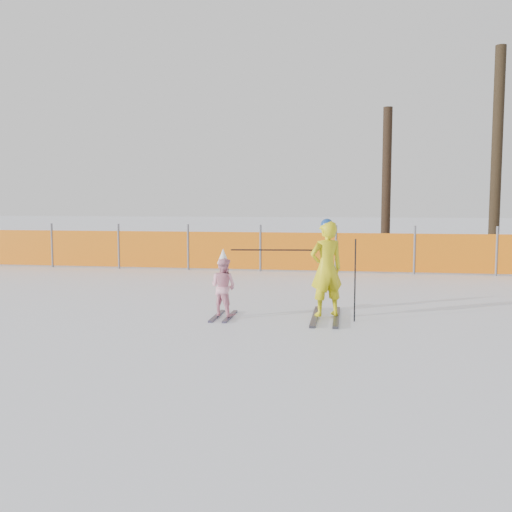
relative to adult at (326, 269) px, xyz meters
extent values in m
plane|color=white|center=(-1.11, -0.66, -0.79)|extent=(120.00, 120.00, 0.00)
cube|color=black|center=(-0.17, 0.00, -0.77)|extent=(0.09, 1.59, 0.04)
cube|color=black|center=(0.17, 0.00, -0.77)|extent=(0.09, 1.59, 0.04)
imported|color=yellow|center=(0.00, 0.00, 0.01)|extent=(0.66, 0.58, 1.52)
sphere|color=navy|center=(0.00, 0.00, 0.71)|extent=(0.20, 0.20, 0.20)
cube|color=black|center=(-1.75, -0.20, -0.77)|extent=(0.09, 0.93, 0.03)
cube|color=black|center=(-1.53, -0.20, -0.77)|extent=(0.09, 0.93, 0.03)
imported|color=pink|center=(-1.64, -0.20, -0.29)|extent=(0.56, 0.50, 0.94)
cone|color=white|center=(-1.64, -0.20, 0.21)|extent=(0.19, 0.19, 0.24)
cylinder|color=black|center=(0.45, -0.20, -0.14)|extent=(0.02, 0.02, 1.30)
cylinder|color=black|center=(-0.82, -0.10, 0.31)|extent=(1.40, 0.19, 0.02)
cylinder|color=#595960|center=(-7.98, 5.92, -0.16)|extent=(0.06, 0.06, 1.25)
cylinder|color=#595960|center=(-5.98, 5.92, -0.16)|extent=(0.06, 0.06, 1.25)
cylinder|color=#595960|center=(-3.98, 5.92, -0.16)|extent=(0.06, 0.06, 1.25)
cylinder|color=#595960|center=(-1.98, 5.92, -0.16)|extent=(0.06, 0.06, 1.25)
cylinder|color=#595960|center=(0.02, 5.92, -0.16)|extent=(0.06, 0.06, 1.25)
cylinder|color=#595960|center=(2.02, 5.92, -0.16)|extent=(0.06, 0.06, 1.25)
cylinder|color=#595960|center=(4.02, 5.92, -0.16)|extent=(0.06, 0.06, 1.25)
cube|color=orange|center=(-3.32, 5.92, -0.24)|extent=(17.32, 0.03, 1.00)
cylinder|color=black|center=(4.70, 9.13, 2.44)|extent=(0.32, 0.32, 6.45)
cylinder|color=black|center=(1.46, 8.75, 1.56)|extent=(0.28, 0.28, 4.69)
camera|label=1|loc=(0.34, -9.09, 1.08)|focal=40.00mm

